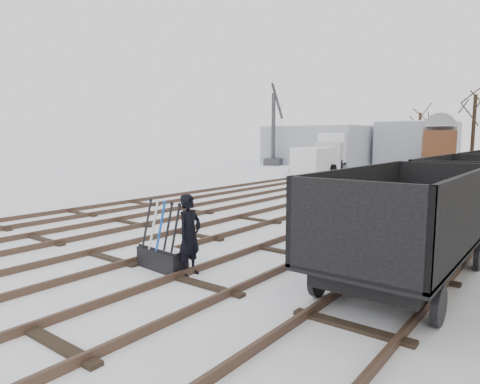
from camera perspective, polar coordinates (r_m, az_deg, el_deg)
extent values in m
plane|color=white|center=(10.64, -17.01, -8.62)|extent=(120.00, 120.00, 0.00)
cube|color=black|center=(25.13, 0.30, 0.94)|extent=(0.07, 52.00, 0.15)
cube|color=black|center=(24.29, 3.00, 0.71)|extent=(0.07, 52.00, 0.15)
cube|color=black|center=(16.66, -23.44, -3.11)|extent=(1.90, 0.20, 0.08)
cube|color=black|center=(23.44, 6.15, 0.43)|extent=(0.07, 52.00, 0.15)
cube|color=black|center=(22.74, 9.23, 0.17)|extent=(0.07, 52.00, 0.15)
cube|color=black|center=(14.14, -17.49, -4.61)|extent=(1.90, 0.20, 0.08)
cube|color=black|center=(22.04, 12.81, -0.14)|extent=(0.07, 52.00, 0.15)
cube|color=black|center=(21.49, 16.28, -0.44)|extent=(0.07, 52.00, 0.15)
cube|color=black|center=(11.86, -9.08, -6.63)|extent=(1.90, 0.20, 0.08)
cube|color=black|center=(20.98, 20.26, -0.79)|extent=(0.07, 52.00, 0.15)
cube|color=black|center=(20.61, 24.07, -1.11)|extent=(0.07, 52.00, 0.15)
cube|color=black|center=(9.96, 3.02, -9.25)|extent=(1.90, 0.20, 0.08)
cube|color=black|center=(20.31, 28.36, -1.47)|extent=(0.07, 52.00, 0.15)
cube|color=black|center=(8.71, 19.89, -12.16)|extent=(1.90, 0.20, 0.08)
cube|color=#979EAA|center=(47.03, 10.55, 6.13)|extent=(10.00, 8.00, 4.00)
cube|color=white|center=(47.04, 10.61, 8.63)|extent=(9.80, 7.84, 0.10)
cube|color=#979EAA|center=(47.52, 22.56, 5.95)|extent=(7.00, 6.00, 4.40)
cube|color=white|center=(47.55, 22.70, 8.66)|extent=(6.86, 5.88, 0.10)
cube|color=black|center=(9.57, -10.36, -8.85)|extent=(1.33, 0.53, 0.44)
cube|color=black|center=(9.50, -10.39, -7.46)|extent=(1.32, 0.41, 0.06)
cube|color=white|center=(9.49, -10.40, -7.23)|extent=(1.27, 0.37, 0.03)
cylinder|color=black|center=(9.79, -12.23, -4.13)|extent=(0.08, 0.32, 1.08)
cylinder|color=silver|center=(9.59, -11.36, -4.35)|extent=(0.08, 0.32, 1.08)
cylinder|color=#0D42AB|center=(9.39, -10.46, -4.57)|extent=(0.08, 0.32, 1.08)
cylinder|color=black|center=(9.20, -9.52, -4.80)|extent=(0.08, 0.32, 1.08)
cylinder|color=black|center=(9.00, -8.54, -5.04)|extent=(0.08, 0.32, 1.08)
imported|color=black|center=(8.95, -6.73, -5.72)|extent=(0.46, 0.65, 1.71)
cube|color=black|center=(9.14, 21.30, -7.55)|extent=(1.77, 4.86, 0.37)
cube|color=black|center=(9.09, 21.35, -6.43)|extent=(2.21, 5.52, 0.11)
cube|color=black|center=(9.29, 15.30, -1.27)|extent=(0.09, 5.52, 1.47)
cube|color=black|center=(8.73, 28.26, -2.43)|extent=(0.09, 5.52, 1.47)
cube|color=white|center=(9.07, 21.38, -5.86)|extent=(1.99, 5.30, 0.06)
cylinder|color=black|center=(7.98, 10.38, -11.37)|extent=(0.11, 0.64, 0.64)
cylinder|color=black|center=(10.69, 29.20, -7.39)|extent=(0.11, 0.64, 0.64)
cube|color=black|center=(15.28, 28.10, -2.08)|extent=(1.77, 4.86, 0.37)
cube|color=black|center=(15.26, 28.14, -1.40)|extent=(2.21, 5.52, 0.11)
cube|color=black|center=(15.38, 24.42, 1.64)|extent=(0.09, 5.52, 1.47)
cube|color=white|center=(15.24, 28.16, -1.06)|extent=(1.99, 5.30, 0.06)
cylinder|color=black|center=(13.82, 22.65, -3.85)|extent=(0.11, 0.64, 0.64)
cube|color=black|center=(21.64, 28.32, 2.87)|extent=(0.09, 5.52, 1.47)
cylinder|color=black|center=(20.01, 27.42, -0.81)|extent=(0.11, 0.64, 0.64)
cube|color=black|center=(39.42, 24.77, 3.40)|extent=(3.01, 4.69, 0.39)
cube|color=#522918|center=(39.37, 24.88, 5.55)|extent=(3.62, 5.39, 2.56)
cube|color=white|center=(39.37, 25.01, 7.92)|extent=(3.33, 5.09, 0.04)
cylinder|color=black|center=(38.17, 22.63, 2.96)|extent=(0.12, 0.69, 0.69)
cylinder|color=black|center=(40.76, 26.73, 2.98)|extent=(0.12, 0.69, 0.69)
cube|color=black|center=(41.09, 12.31, 3.86)|extent=(3.09, 7.17, 0.28)
cube|color=#B0B5BA|center=(38.70, 10.66, 4.82)|extent=(2.69, 2.44, 2.35)
cube|color=silver|center=(41.72, 12.80, 5.77)|extent=(3.63, 5.35, 2.63)
cube|color=white|center=(41.71, 12.85, 7.60)|extent=(3.55, 5.24, 0.04)
cylinder|color=black|center=(39.38, 9.42, 3.72)|extent=(0.28, 0.94, 0.94)
cylinder|color=black|center=(43.08, 15.05, 3.87)|extent=(0.28, 0.94, 0.94)
cube|color=silver|center=(33.63, 9.79, 4.15)|extent=(2.71, 4.98, 1.94)
cube|color=white|center=(33.59, 9.83, 5.84)|extent=(2.64, 4.86, 0.04)
cylinder|color=black|center=(32.83, 7.04, 2.91)|extent=(0.24, 0.75, 0.75)
cylinder|color=black|center=(34.59, 12.36, 3.01)|extent=(0.24, 0.75, 0.75)
cube|color=#323137|center=(44.10, 4.43, 4.03)|extent=(2.09, 2.09, 0.73)
cylinder|color=#323137|center=(44.03, 4.47, 8.30)|extent=(0.40, 0.40, 7.28)
cylinder|color=#323137|center=(45.56, 5.66, 11.92)|extent=(1.79, 4.46, 3.36)
cylinder|color=black|center=(47.06, 6.87, 9.09)|extent=(0.04, 0.04, 4.10)
cylinder|color=black|center=(49.44, 22.76, 6.58)|extent=(0.30, 0.30, 5.44)
cylinder|color=black|center=(40.62, 28.65, 6.86)|extent=(0.30, 0.30, 6.36)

